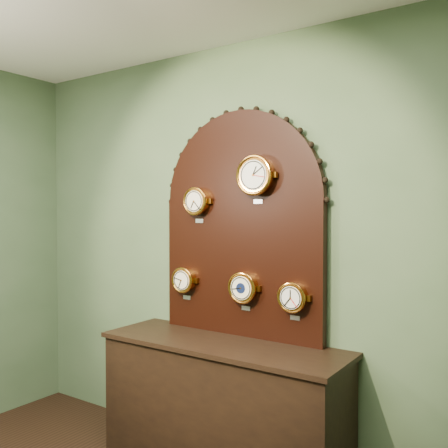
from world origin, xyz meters
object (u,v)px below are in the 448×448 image
Objects in this scene: hygrometer at (184,280)px; tide_clock at (293,297)px; arabic_clock at (256,175)px; barometer at (243,288)px; roman_clock at (197,201)px; shop_counter at (222,409)px; display_board at (241,216)px.

hygrometer is 0.97× the size of tide_clock.
arabic_clock is 0.73m from barometer.
roman_clock is at bearing -179.99° from tide_clock.
roman_clock is (-0.32, 0.15, 1.33)m from shop_counter.
tide_clock is at bearing 0.10° from barometer.
shop_counter is 6.41× the size of roman_clock.
hygrometer reaches higher than shop_counter.
roman_clock is 0.80× the size of arabic_clock.
roman_clock is at bearing 154.26° from shop_counter.
roman_clock reaches higher than tide_clock.
arabic_clock is (0.15, -0.07, 0.26)m from display_board.
roman_clock reaches higher than shop_counter.
display_board is at bearing 8.60° from hygrometer.
hygrometer is (-0.43, 0.15, 0.77)m from shop_counter.
arabic_clock reaches higher than shop_counter.
arabic_clock is 0.80m from tide_clock.
barometer is at bearing -179.90° from tide_clock.
tide_clock is (0.42, 0.15, 0.73)m from shop_counter.
shop_counter is at bearing -19.64° from hygrometer.
arabic_clock reaches higher than barometer.
display_board reaches higher than tide_clock.
hygrometer is at bearing 179.91° from barometer.
display_board is at bearing 90.00° from shop_counter.
arabic_clock is 1.28× the size of tide_clock.
hygrometer is (-0.59, 0.00, -0.72)m from arabic_clock.
shop_counter is 6.58× the size of tide_clock.
barometer is (0.06, -0.07, -0.46)m from display_board.
barometer is 1.07× the size of tide_clock.
shop_counter is at bearing -25.74° from roman_clock.
barometer is 0.36m from tide_clock.
roman_clock is 0.57m from hygrometer.
display_board is at bearing 171.09° from tide_clock.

